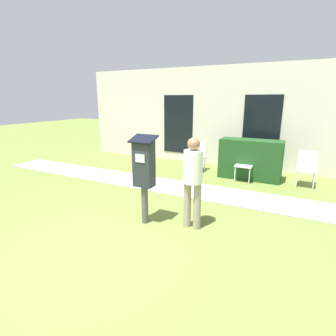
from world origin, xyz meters
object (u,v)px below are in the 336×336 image
at_px(parking_meter, 144,168).
at_px(outdoor_chair_left, 198,154).
at_px(outdoor_chair_middle, 245,162).
at_px(outdoor_chair_right, 307,166).
at_px(person_standing, 193,176).

distance_m(parking_meter, outdoor_chair_left, 3.85).
distance_m(outdoor_chair_middle, outdoor_chair_right, 1.52).
relative_size(person_standing, outdoor_chair_right, 1.76).
xyz_separation_m(person_standing, outdoor_chair_right, (1.75, 3.46, -0.40)).
bearing_deg(outdoor_chair_right, person_standing, -93.56).
xyz_separation_m(outdoor_chair_left, outdoor_chair_right, (2.99, -0.12, 0.00)).
relative_size(outdoor_chair_middle, outdoor_chair_right, 1.00).
xyz_separation_m(outdoor_chair_middle, outdoor_chair_right, (1.49, 0.25, 0.00)).
bearing_deg(outdoor_chair_middle, person_standing, -97.12).
bearing_deg(outdoor_chair_right, outdoor_chair_left, -158.96).
relative_size(parking_meter, outdoor_chair_left, 1.77).
relative_size(parking_meter, person_standing, 1.01).
bearing_deg(outdoor_chair_left, outdoor_chair_middle, -8.01).
relative_size(parking_meter, outdoor_chair_middle, 1.77).
xyz_separation_m(parking_meter, outdoor_chair_right, (2.58, 3.67, -0.49)).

